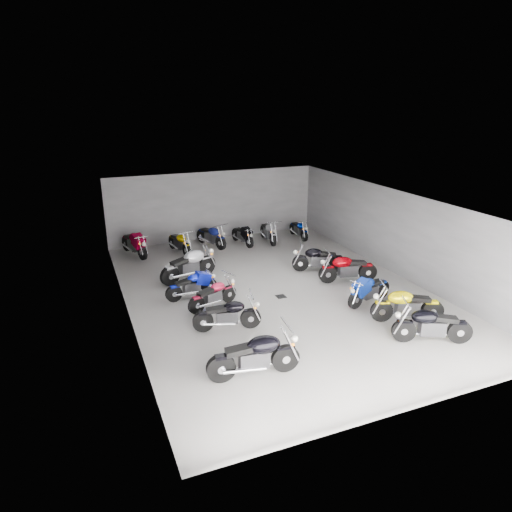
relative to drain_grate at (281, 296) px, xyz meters
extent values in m
plane|color=#9E9B96|center=(0.00, 0.50, -0.01)|extent=(14.00, 14.00, 0.00)
cube|color=gray|center=(0.00, 7.50, 1.59)|extent=(10.00, 0.10, 3.20)
cube|color=gray|center=(-5.00, 0.50, 1.59)|extent=(0.10, 14.00, 3.20)
cube|color=gray|center=(5.00, 0.50, 1.59)|extent=(0.10, 14.00, 3.20)
cube|color=black|center=(0.00, 0.50, 3.21)|extent=(10.00, 14.00, 0.04)
cube|color=black|center=(0.00, 0.00, 0.00)|extent=(0.32, 0.32, 0.01)
cylinder|color=black|center=(-1.81, -4.09, 0.35)|extent=(0.73, 0.22, 0.71)
cylinder|color=black|center=(-3.42, -3.92, 0.35)|extent=(0.73, 0.24, 0.71)
cube|color=#2D2D30|center=(-2.61, -4.01, 0.46)|extent=(0.76, 0.41, 0.45)
ellipsoid|color=black|center=(-2.37, -4.03, 0.82)|extent=(0.80, 0.52, 0.40)
cube|color=black|center=(-2.97, -3.97, 0.77)|extent=(0.71, 0.38, 0.20)
cylinder|color=black|center=(-1.78, -1.67, 0.30)|extent=(0.63, 0.26, 0.61)
cylinder|color=black|center=(-3.13, -1.36, 0.30)|extent=(0.63, 0.28, 0.61)
cube|color=#2D2D30|center=(-2.46, -1.52, 0.40)|extent=(0.67, 0.42, 0.38)
ellipsoid|color=black|center=(-2.25, -1.57, 0.70)|extent=(0.72, 0.52, 0.35)
cube|color=black|center=(-2.76, -1.45, 0.67)|extent=(0.63, 0.39, 0.17)
cylinder|color=black|center=(-1.79, 0.28, 0.28)|extent=(0.58, 0.31, 0.57)
cylinder|color=black|center=(-3.01, -0.16, 0.28)|extent=(0.58, 0.32, 0.57)
cube|color=#2D2D30|center=(-2.40, 0.06, 0.37)|extent=(0.64, 0.45, 0.36)
ellipsoid|color=#A61634|center=(-2.22, 0.13, 0.66)|extent=(0.69, 0.55, 0.32)
cube|color=black|center=(-2.67, -0.04, 0.62)|extent=(0.60, 0.42, 0.16)
cylinder|color=black|center=(-2.20, 1.18, 0.28)|extent=(0.58, 0.20, 0.57)
cylinder|color=black|center=(-3.47, 0.99, 0.28)|extent=(0.58, 0.22, 0.57)
cube|color=#2D2D30|center=(-2.83, 1.08, 0.37)|extent=(0.61, 0.35, 0.35)
ellipsoid|color=#0E1CB9|center=(-2.64, 1.11, 0.65)|extent=(0.65, 0.44, 0.32)
cube|color=black|center=(-3.11, 1.04, 0.61)|extent=(0.57, 0.33, 0.16)
cylinder|color=black|center=(-1.74, 3.00, 0.36)|extent=(0.74, 0.40, 0.73)
cylinder|color=black|center=(-3.29, 2.41, 0.36)|extent=(0.75, 0.42, 0.73)
cube|color=#2D2D30|center=(-2.52, 2.70, 0.47)|extent=(0.82, 0.58, 0.46)
ellipsoid|color=#ABABB2|center=(-2.28, 2.79, 0.84)|extent=(0.89, 0.70, 0.41)
cube|color=black|center=(-2.86, 2.57, 0.79)|extent=(0.77, 0.55, 0.21)
cylinder|color=black|center=(1.86, -4.03, 0.33)|extent=(0.67, 0.40, 0.67)
cylinder|color=black|center=(3.24, -4.66, 0.33)|extent=(0.67, 0.42, 0.67)
cube|color=#2D2D30|center=(2.55, -4.35, 0.43)|extent=(0.75, 0.57, 0.42)
ellipsoid|color=black|center=(2.34, -4.25, 0.77)|extent=(0.82, 0.68, 0.38)
cube|color=black|center=(2.86, -4.49, 0.73)|extent=(0.70, 0.53, 0.19)
cylinder|color=black|center=(2.05, -2.78, 0.33)|extent=(0.68, 0.38, 0.68)
cylinder|color=black|center=(3.47, -3.35, 0.33)|extent=(0.69, 0.40, 0.68)
cube|color=#2D2D30|center=(2.76, -3.07, 0.44)|extent=(0.76, 0.55, 0.42)
ellipsoid|color=yellow|center=(2.55, -2.98, 0.78)|extent=(0.82, 0.66, 0.38)
cube|color=black|center=(3.08, -3.19, 0.73)|extent=(0.71, 0.51, 0.19)
cylinder|color=black|center=(1.83, -1.73, 0.30)|extent=(0.62, 0.28, 0.60)
cylinder|color=black|center=(3.14, -1.35, 0.30)|extent=(0.62, 0.30, 0.60)
cube|color=#2D2D30|center=(2.48, -1.54, 0.39)|extent=(0.67, 0.44, 0.38)
ellipsoid|color=#0D2B98|center=(2.28, -1.60, 0.69)|extent=(0.72, 0.54, 0.34)
cube|color=black|center=(2.78, -1.46, 0.66)|extent=(0.63, 0.41, 0.17)
cylinder|color=black|center=(2.10, 0.47, 0.33)|extent=(0.69, 0.29, 0.67)
cylinder|color=black|center=(3.58, 0.11, 0.33)|extent=(0.69, 0.31, 0.67)
cube|color=#2D2D30|center=(2.84, 0.29, 0.44)|extent=(0.74, 0.47, 0.42)
ellipsoid|color=#810007|center=(2.62, 0.34, 0.77)|extent=(0.80, 0.58, 0.38)
cube|color=black|center=(3.17, 0.21, 0.73)|extent=(0.69, 0.44, 0.19)
cylinder|color=black|center=(1.73, 1.92, 0.32)|extent=(0.64, 0.38, 0.65)
cylinder|color=black|center=(3.07, 1.34, 0.32)|extent=(0.65, 0.40, 0.65)
cube|color=#2D2D30|center=(2.40, 1.63, 0.42)|extent=(0.72, 0.54, 0.40)
ellipsoid|color=black|center=(2.20, 1.72, 0.74)|extent=(0.79, 0.65, 0.36)
cube|color=black|center=(2.70, 1.50, 0.70)|extent=(0.68, 0.51, 0.18)
cylinder|color=black|center=(-3.78, 5.59, 0.33)|extent=(0.33, 0.69, 0.68)
cylinder|color=black|center=(-4.22, 7.06, 0.33)|extent=(0.35, 0.69, 0.68)
cube|color=#2D2D30|center=(-4.00, 6.32, 0.44)|extent=(0.50, 0.75, 0.42)
ellipsoid|color=maroon|center=(-3.93, 6.10, 0.78)|extent=(0.62, 0.81, 0.38)
cube|color=black|center=(-4.10, 6.65, 0.74)|extent=(0.47, 0.70, 0.19)
cylinder|color=black|center=(-1.97, 5.26, 0.30)|extent=(0.25, 0.62, 0.61)
cylinder|color=black|center=(-2.27, 6.60, 0.30)|extent=(0.27, 0.62, 0.61)
cube|color=#2D2D30|center=(-2.12, 5.93, 0.39)|extent=(0.41, 0.66, 0.38)
ellipsoid|color=#E2BB06|center=(-2.07, 5.72, 0.69)|extent=(0.51, 0.71, 0.34)
cube|color=black|center=(-2.18, 6.22, 0.66)|extent=(0.39, 0.62, 0.17)
cylinder|color=black|center=(-0.33, 5.61, 0.31)|extent=(0.33, 0.65, 0.64)
cylinder|color=black|center=(-0.81, 6.97, 0.31)|extent=(0.35, 0.65, 0.64)
cube|color=#2D2D30|center=(-0.57, 6.29, 0.41)|extent=(0.50, 0.71, 0.40)
ellipsoid|color=navy|center=(-0.50, 6.08, 0.73)|extent=(0.60, 0.77, 0.36)
cube|color=black|center=(-0.68, 6.59, 0.69)|extent=(0.46, 0.67, 0.18)
cylinder|color=black|center=(0.95, 5.39, 0.28)|extent=(0.20, 0.59, 0.58)
cylinder|color=black|center=(0.77, 6.68, 0.28)|extent=(0.22, 0.59, 0.58)
cube|color=#2D2D30|center=(0.86, 6.03, 0.37)|extent=(0.35, 0.62, 0.36)
ellipsoid|color=black|center=(0.89, 5.84, 0.66)|extent=(0.44, 0.66, 0.32)
cube|color=black|center=(0.82, 6.32, 0.62)|extent=(0.33, 0.58, 0.16)
cylinder|color=black|center=(2.06, 5.25, 0.31)|extent=(0.19, 0.64, 0.63)
cylinder|color=black|center=(2.20, 6.66, 0.31)|extent=(0.21, 0.64, 0.63)
cube|color=#2D2D30|center=(2.13, 5.95, 0.41)|extent=(0.35, 0.66, 0.39)
ellipsoid|color=#A9AAB0|center=(2.11, 5.74, 0.72)|extent=(0.45, 0.70, 0.35)
cube|color=black|center=(2.16, 6.27, 0.68)|extent=(0.33, 0.62, 0.18)
cylinder|color=black|center=(3.71, 5.32, 0.28)|extent=(0.13, 0.57, 0.56)
cylinder|color=black|center=(3.75, 6.60, 0.28)|extent=(0.15, 0.57, 0.56)
cube|color=#2D2D30|center=(3.73, 5.96, 0.36)|extent=(0.28, 0.58, 0.35)
ellipsoid|color=#001B8C|center=(3.72, 5.77, 0.65)|extent=(0.37, 0.61, 0.32)
cube|color=black|center=(3.74, 6.24, 0.61)|extent=(0.26, 0.54, 0.16)
camera|label=1|loc=(-6.18, -12.89, 6.44)|focal=32.00mm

